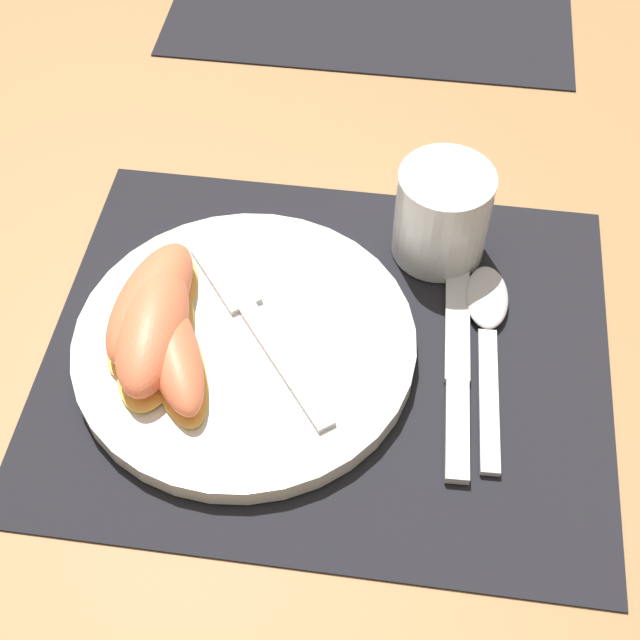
# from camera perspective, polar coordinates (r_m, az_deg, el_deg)

# --- Properties ---
(ground_plane) EXTENTS (3.00, 3.00, 0.00)m
(ground_plane) POSITION_cam_1_polar(r_m,az_deg,el_deg) (0.68, 0.48, -2.07)
(ground_plane) COLOR #A37547
(placemat) EXTENTS (0.43, 0.35, 0.00)m
(placemat) POSITION_cam_1_polar(r_m,az_deg,el_deg) (0.68, 0.49, -1.97)
(placemat) COLOR black
(placemat) RESTS_ON ground_plane
(plate) EXTENTS (0.26, 0.26, 0.02)m
(plate) POSITION_cam_1_polar(r_m,az_deg,el_deg) (0.68, -4.82, -1.52)
(plate) COLOR white
(plate) RESTS_ON placemat
(juice_glass) EXTENTS (0.08, 0.08, 0.08)m
(juice_glass) POSITION_cam_1_polar(r_m,az_deg,el_deg) (0.73, 7.78, 6.45)
(juice_glass) COLOR silver
(juice_glass) RESTS_ON placemat
(knife) EXTENTS (0.03, 0.21, 0.01)m
(knife) POSITION_cam_1_polar(r_m,az_deg,el_deg) (0.68, 8.78, -2.82)
(knife) COLOR silver
(knife) RESTS_ON placemat
(spoon) EXTENTS (0.04, 0.19, 0.01)m
(spoon) POSITION_cam_1_polar(r_m,az_deg,el_deg) (0.70, 10.66, -0.18)
(spoon) COLOR silver
(spoon) RESTS_ON placemat
(fork) EXTENTS (0.14, 0.17, 0.00)m
(fork) POSITION_cam_1_polar(r_m,az_deg,el_deg) (0.68, -4.37, 0.34)
(fork) COLOR silver
(fork) RESTS_ON plate
(citrus_wedge_0) EXTENTS (0.07, 0.13, 0.04)m
(citrus_wedge_0) POSITION_cam_1_polar(r_m,az_deg,el_deg) (0.68, -10.78, 0.91)
(citrus_wedge_0) COLOR #F7C656
(citrus_wedge_0) RESTS_ON plate
(citrus_wedge_1) EXTENTS (0.06, 0.13, 0.04)m
(citrus_wedge_1) POSITION_cam_1_polar(r_m,az_deg,el_deg) (0.66, -10.63, -0.52)
(citrus_wedge_1) COLOR #F7C656
(citrus_wedge_1) RESTS_ON plate
(citrus_wedge_2) EXTENTS (0.09, 0.13, 0.03)m
(citrus_wedge_2) POSITION_cam_1_polar(r_m,az_deg,el_deg) (0.65, -9.47, -1.85)
(citrus_wedge_2) COLOR #F7C656
(citrus_wedge_2) RESTS_ON plate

